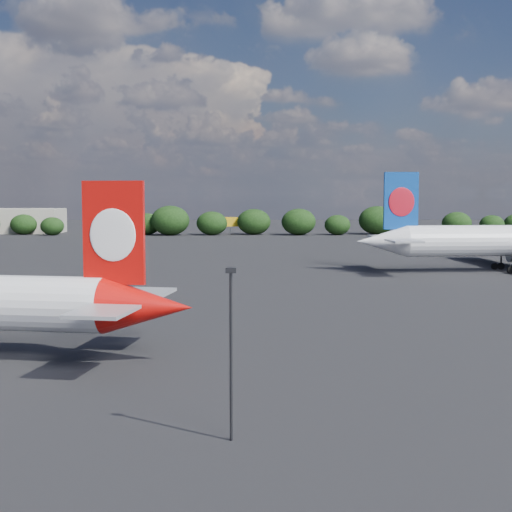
{
  "coord_description": "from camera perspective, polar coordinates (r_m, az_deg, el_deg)",
  "views": [
    {
      "loc": [
        14.65,
        -44.16,
        12.93
      ],
      "look_at": [
        16.0,
        12.0,
        8.0
      ],
      "focal_mm": 50.0,
      "sensor_mm": 36.0,
      "label": 1
    }
  ],
  "objects": [
    {
      "name": "horizon_treeline",
      "position": [
        223.7,
        -3.47,
        2.67
      ],
      "size": [
        204.06,
        13.69,
        9.21
      ],
      "color": "black",
      "rests_on": "ground"
    },
    {
      "name": "ground",
      "position": [
        105.98,
        -9.32,
        -2.06
      ],
      "size": [
        500.0,
        500.0,
        0.0
      ],
      "primitive_type": "plane",
      "color": "black",
      "rests_on": "ground"
    },
    {
      "name": "highway_sign",
      "position": [
        222.79,
        -9.81,
        2.42
      ],
      "size": [
        6.0,
        0.3,
        4.5
      ],
      "color": "#136322",
      "rests_on": "ground"
    },
    {
      "name": "china_southern_airliner",
      "position": [
        125.51,
        19.77,
        1.1
      ],
      "size": [
        50.29,
        47.81,
        16.41
      ],
      "color": "white",
      "rests_on": "ground"
    },
    {
      "name": "billboard_yellow",
      "position": [
        226.36,
        -2.05,
        2.72
      ],
      "size": [
        5.0,
        0.3,
        5.5
      ],
      "color": "#EDB015",
      "rests_on": "ground"
    },
    {
      "name": "apron_lamp_post",
      "position": [
        37.23,
        -2.01,
        -6.97
      ],
      "size": [
        0.55,
        0.3,
        9.14
      ],
      "color": "black",
      "rests_on": "ground"
    }
  ]
}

